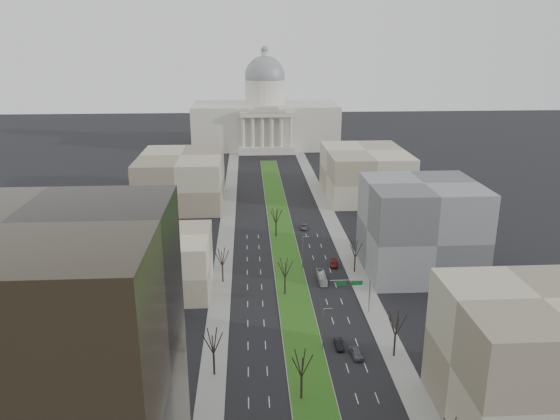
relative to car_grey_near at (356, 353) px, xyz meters
name	(u,v)px	position (x,y,z in m)	size (l,w,h in m)	color
ground	(282,237)	(-9.87, 67.63, -0.81)	(600.00, 600.00, 0.00)	black
median	(283,237)	(-9.87, 66.61, -0.70)	(8.00, 222.03, 0.20)	#999993
sidewalk_left	(223,270)	(-27.37, 42.63, -0.73)	(5.00, 330.00, 0.15)	gray
sidewalk_right	(353,267)	(7.63, 42.63, -0.73)	(5.00, 330.00, 0.15)	gray
capitol	(265,118)	(-9.87, 217.21, 15.50)	(80.00, 46.00, 55.00)	beige
building_glass_tower	(26,384)	(-46.87, -34.37, 19.19)	(34.00, 30.00, 40.00)	black
building_beige_left	(156,262)	(-42.87, 32.63, 6.19)	(26.00, 22.00, 14.00)	tan
building_tan_right	(532,362)	(23.13, -20.37, 10.19)	(26.00, 24.00, 22.00)	gray
building_grey_right	(420,228)	(24.13, 39.63, 11.19)	(28.00, 26.00, 24.00)	#5D5F62
building_far_left	(182,179)	(-44.87, 107.63, 8.19)	(30.00, 40.00, 18.00)	gray
building_far_right	(365,173)	(25.13, 112.63, 8.19)	(30.00, 40.00, 18.00)	tan
tree_left_mid	(213,341)	(-27.07, -4.37, 6.19)	(5.40, 5.40, 9.72)	black
tree_left_far	(222,257)	(-27.07, 35.63, 6.04)	(5.28, 5.28, 9.50)	black
tree_right_mid	(396,323)	(7.33, -0.37, 6.35)	(5.52, 5.52, 9.94)	black
tree_right_far	(355,249)	(7.33, 39.63, 5.72)	(5.04, 5.04, 9.07)	black
tree_median_a	(302,363)	(-11.87, -12.37, 6.19)	(5.40, 5.40, 9.72)	black
tree_median_b	(285,268)	(-11.87, 27.63, 6.19)	(5.40, 5.40, 9.72)	black
tree_median_c	(276,215)	(-11.87, 67.63, 6.19)	(5.40, 5.40, 9.72)	black
streetlamp_median_b	(323,328)	(-6.11, 2.63, 4.00)	(1.90, 0.20, 9.16)	gray
streetlamp_median_c	(303,252)	(-6.11, 42.63, 4.00)	(1.90, 0.20, 9.16)	gray
mast_arm_signs	(358,288)	(3.61, 17.65, 5.30)	(9.12, 0.24, 8.09)	gray
car_grey_near	(356,353)	(0.00, 0.00, 0.00)	(1.90, 4.73, 1.61)	#54565D
car_black	(339,344)	(-2.77, 3.49, -0.08)	(1.54, 4.42, 1.46)	black
car_red	(334,264)	(2.53, 43.89, -0.12)	(1.93, 4.74, 1.37)	#63150D
car_grey_far	(304,227)	(-2.47, 74.59, -0.11)	(2.29, 4.98, 1.38)	#54565C
box_van	(322,277)	(-2.03, 34.42, 0.28)	(1.82, 7.80, 2.17)	silver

